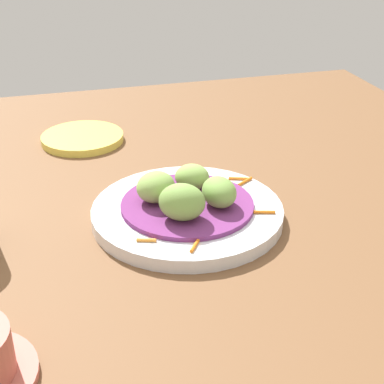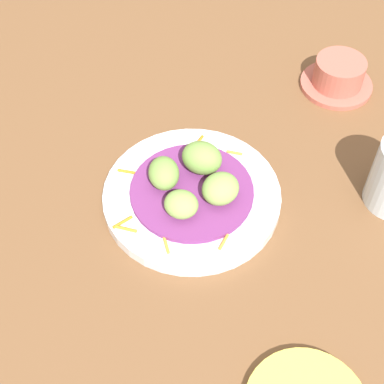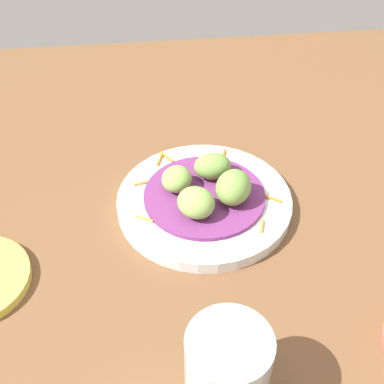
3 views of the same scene
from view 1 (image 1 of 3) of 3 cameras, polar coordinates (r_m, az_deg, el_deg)
table_surface at (r=74.55cm, az=-2.62°, el=-3.15°), size 110.00×110.00×2.00cm
main_plate at (r=73.24cm, az=-0.46°, el=-2.04°), size 23.92×23.92×1.72cm
cabbage_bed at (r=72.68cm, az=-0.46°, el=-1.25°), size 16.56×16.56×0.61cm
carrot_garnish at (r=74.42cm, az=1.59°, el=-0.61°), size 18.17×19.73×0.40cm
guac_scoop_left at (r=75.23cm, az=0.00°, el=1.48°), size 5.75×5.57×3.29cm
guac_scoop_center at (r=72.30cm, az=-3.55°, el=0.50°), size 6.82×6.76×3.77cm
guac_scoop_right at (r=68.07cm, az=-0.98°, el=-0.98°), size 7.05×6.66×4.40cm
guac_scoop_back at (r=71.24cm, az=2.66°, el=0.00°), size 4.44×5.48×3.58cm
side_plate_small at (r=97.76cm, az=-10.63°, el=5.19°), size 13.33×13.33×1.19cm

